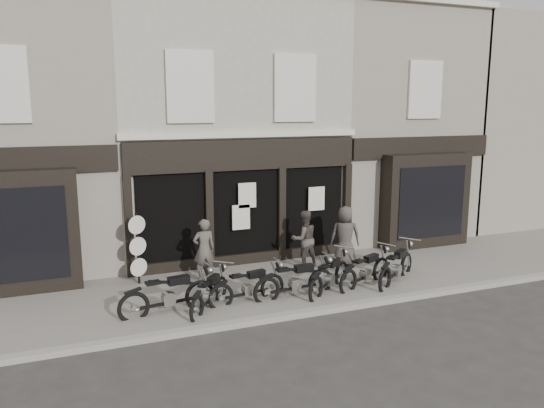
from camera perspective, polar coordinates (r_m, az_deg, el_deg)
name	(u,v)px	position (r m, az deg, el deg)	size (l,w,h in m)	color
ground_plane	(283,298)	(13.85, 1.21, -10.11)	(90.00, 90.00, 0.00)	#2D2B28
pavement	(270,285)	(14.62, -0.17, -8.73)	(30.00, 4.20, 0.12)	slate
kerb	(304,313)	(12.77, 3.43, -11.66)	(30.00, 0.25, 0.13)	gray
central_building	(217,129)	(18.61, -5.92, 8.02)	(7.30, 6.22, 8.34)	#A8A390
neighbour_left	(15,134)	(17.91, -25.96, 6.79)	(5.60, 6.73, 8.34)	gray
neighbour_right	(375,128)	(21.18, 11.07, 8.08)	(5.60, 6.73, 8.34)	gray
filler_right	(531,123)	(26.54, 26.10, 7.80)	(11.00, 6.00, 8.20)	gray
motorcycle_0	(169,298)	(12.84, -11.03, -9.87)	(2.36, 0.71, 1.13)	black
motorcycle_1	(210,296)	(12.98, -6.71, -9.77)	(1.50, 1.75, 0.99)	black
motorcycle_2	(248,289)	(13.32, -2.58, -9.12)	(2.12, 0.70, 1.02)	black
motorcycle_3	(295,284)	(13.61, 2.51, -8.55)	(2.29, 0.62, 1.09)	black
motorcycle_4	(329,278)	(14.10, 6.20, -7.96)	(1.92, 1.57, 1.07)	black
motorcycle_5	(366,273)	(14.66, 10.05, -7.33)	(2.10, 1.20, 1.07)	black
motorcycle_6	(396,269)	(15.09, 13.23, -6.85)	(2.04, 1.57, 1.12)	black
man_left	(204,249)	(14.82, -7.32, -4.84)	(0.62, 0.41, 1.71)	#4B453D
man_centre	(304,239)	(15.83, 3.46, -3.76)	(0.83, 0.65, 1.72)	#423C35
man_right	(345,236)	(16.10, 7.88, -3.41)	(0.89, 0.58, 1.82)	#3D3733
advert_sign_post	(138,252)	(14.74, -14.22, -5.02)	(0.48, 0.33, 2.08)	black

